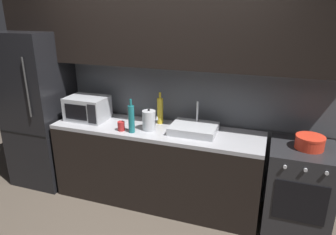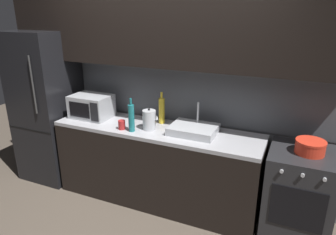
{
  "view_description": "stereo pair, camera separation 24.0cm",
  "coord_description": "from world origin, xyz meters",
  "px_view_note": "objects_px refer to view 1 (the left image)",
  "views": [
    {
      "loc": [
        1.16,
        -1.99,
        2.13
      ],
      "look_at": [
        0.14,
        0.9,
        1.04
      ],
      "focal_mm": 32.84,
      "sensor_mm": 36.0,
      "label": 1
    },
    {
      "loc": [
        1.38,
        -1.9,
        2.13
      ],
      "look_at": [
        0.14,
        0.9,
        1.04
      ],
      "focal_mm": 32.84,
      "sensor_mm": 36.0,
      "label": 2
    }
  ],
  "objects_px": {
    "oven_range": "(298,189)",
    "microwave": "(87,108)",
    "wine_bottle_yellow": "(160,110)",
    "kettle": "(149,120)",
    "refrigerator": "(40,110)",
    "cooking_pot": "(310,142)",
    "wine_bottle_teal": "(131,119)",
    "mug_red": "(121,126)"
  },
  "relations": [
    {
      "from": "oven_range",
      "to": "microwave",
      "type": "height_order",
      "value": "microwave"
    },
    {
      "from": "wine_bottle_yellow",
      "to": "kettle",
      "type": "bearing_deg",
      "value": -99.89
    },
    {
      "from": "oven_range",
      "to": "microwave",
      "type": "xyz_separation_m",
      "value": [
        -2.36,
        0.02,
        0.58
      ]
    },
    {
      "from": "refrigerator",
      "to": "cooking_pot",
      "type": "xyz_separation_m",
      "value": [
        3.08,
        0.0,
        0.02
      ]
    },
    {
      "from": "wine_bottle_yellow",
      "to": "wine_bottle_teal",
      "type": "height_order",
      "value": "same"
    },
    {
      "from": "kettle",
      "to": "wine_bottle_yellow",
      "type": "distance_m",
      "value": 0.24
    },
    {
      "from": "refrigerator",
      "to": "cooking_pot",
      "type": "height_order",
      "value": "refrigerator"
    },
    {
      "from": "refrigerator",
      "to": "microwave",
      "type": "relative_size",
      "value": 4.11
    },
    {
      "from": "microwave",
      "to": "kettle",
      "type": "relative_size",
      "value": 1.94
    },
    {
      "from": "wine_bottle_yellow",
      "to": "oven_range",
      "type": "bearing_deg",
      "value": -6.51
    },
    {
      "from": "kettle",
      "to": "refrigerator",
      "type": "bearing_deg",
      "value": 177.79
    },
    {
      "from": "microwave",
      "to": "cooking_pot",
      "type": "relative_size",
      "value": 1.76
    },
    {
      "from": "refrigerator",
      "to": "mug_red",
      "type": "xyz_separation_m",
      "value": [
        1.22,
        -0.18,
        0.0
      ]
    },
    {
      "from": "mug_red",
      "to": "microwave",
      "type": "bearing_deg",
      "value": 160.08
    },
    {
      "from": "microwave",
      "to": "wine_bottle_yellow",
      "type": "bearing_deg",
      "value": 10.18
    },
    {
      "from": "wine_bottle_teal",
      "to": "cooking_pot",
      "type": "relative_size",
      "value": 1.38
    },
    {
      "from": "oven_range",
      "to": "wine_bottle_teal",
      "type": "height_order",
      "value": "wine_bottle_teal"
    },
    {
      "from": "refrigerator",
      "to": "wine_bottle_yellow",
      "type": "bearing_deg",
      "value": 6.38
    },
    {
      "from": "oven_range",
      "to": "microwave",
      "type": "relative_size",
      "value": 1.96
    },
    {
      "from": "oven_range",
      "to": "kettle",
      "type": "distance_m",
      "value": 1.65
    },
    {
      "from": "refrigerator",
      "to": "wine_bottle_yellow",
      "type": "relative_size",
      "value": 5.24
    },
    {
      "from": "cooking_pot",
      "to": "microwave",
      "type": "bearing_deg",
      "value": 179.56
    },
    {
      "from": "cooking_pot",
      "to": "kettle",
      "type": "bearing_deg",
      "value": -177.92
    },
    {
      "from": "microwave",
      "to": "mug_red",
      "type": "relative_size",
      "value": 4.63
    },
    {
      "from": "wine_bottle_yellow",
      "to": "cooking_pot",
      "type": "xyz_separation_m",
      "value": [
        1.55,
        -0.17,
        -0.09
      ]
    },
    {
      "from": "oven_range",
      "to": "kettle",
      "type": "height_order",
      "value": "kettle"
    },
    {
      "from": "wine_bottle_yellow",
      "to": "cooking_pot",
      "type": "distance_m",
      "value": 1.56
    },
    {
      "from": "microwave",
      "to": "cooking_pot",
      "type": "distance_m",
      "value": 2.4
    },
    {
      "from": "refrigerator",
      "to": "microwave",
      "type": "bearing_deg",
      "value": 1.55
    },
    {
      "from": "microwave",
      "to": "mug_red",
      "type": "distance_m",
      "value": 0.58
    },
    {
      "from": "wine_bottle_teal",
      "to": "mug_red",
      "type": "bearing_deg",
      "value": 177.06
    },
    {
      "from": "wine_bottle_yellow",
      "to": "wine_bottle_teal",
      "type": "bearing_deg",
      "value": -117.77
    },
    {
      "from": "kettle",
      "to": "oven_range",
      "type": "bearing_deg",
      "value": 2.08
    },
    {
      "from": "kettle",
      "to": "cooking_pot",
      "type": "relative_size",
      "value": 0.91
    },
    {
      "from": "cooking_pot",
      "to": "refrigerator",
      "type": "bearing_deg",
      "value": -180.0
    },
    {
      "from": "microwave",
      "to": "cooking_pot",
      "type": "bearing_deg",
      "value": -0.44
    },
    {
      "from": "kettle",
      "to": "wine_bottle_teal",
      "type": "bearing_deg",
      "value": -139.5
    },
    {
      "from": "refrigerator",
      "to": "mug_red",
      "type": "relative_size",
      "value": 19.05
    },
    {
      "from": "microwave",
      "to": "wine_bottle_yellow",
      "type": "xyz_separation_m",
      "value": [
        0.85,
        0.15,
        0.02
      ]
    },
    {
      "from": "kettle",
      "to": "wine_bottle_yellow",
      "type": "xyz_separation_m",
      "value": [
        0.04,
        0.23,
        0.04
      ]
    },
    {
      "from": "mug_red",
      "to": "wine_bottle_yellow",
      "type": "bearing_deg",
      "value": 47.9
    },
    {
      "from": "oven_range",
      "to": "wine_bottle_teal",
      "type": "bearing_deg",
      "value": -173.9
    }
  ]
}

